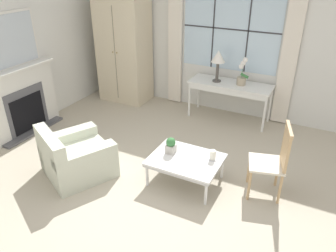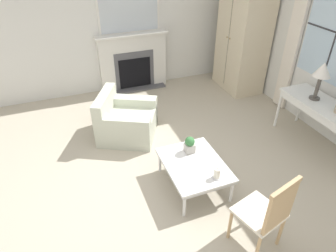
{
  "view_description": "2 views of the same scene",
  "coord_description": "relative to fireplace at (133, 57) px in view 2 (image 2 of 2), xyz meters",
  "views": [
    {
      "loc": [
        1.76,
        -2.99,
        2.86
      ],
      "look_at": [
        -0.09,
        0.64,
        0.71
      ],
      "focal_mm": 35.0,
      "sensor_mm": 36.0,
      "label": 1
    },
    {
      "loc": [
        2.91,
        -0.92,
        2.94
      ],
      "look_at": [
        -0.1,
        0.24,
        0.79
      ],
      "focal_mm": 32.0,
      "sensor_mm": 36.0,
      "label": 2
    }
  ],
  "objects": [
    {
      "name": "ground_plane",
      "position": [
        2.91,
        -0.53,
        -0.69
      ],
      "size": [
        14.0,
        14.0,
        0.0
      ],
      "primitive_type": "plane",
      "color": "#B2A893"
    },
    {
      "name": "wall_left",
      "position": [
        -0.12,
        0.07,
        0.71
      ],
      "size": [
        0.06,
        7.2,
        2.8
      ],
      "primitive_type": "cube",
      "color": "silver",
      "rests_on": "ground_plane"
    },
    {
      "name": "fireplace",
      "position": [
        0.0,
        0.0,
        0.0
      ],
      "size": [
        0.34,
        1.48,
        2.06
      ],
      "color": "#515156",
      "rests_on": "ground_plane"
    },
    {
      "name": "armoire",
      "position": [
        0.78,
        2.09,
        0.46
      ],
      "size": [
        1.09,
        0.71,
        2.29
      ],
      "color": "beige",
      "rests_on": "ground_plane"
    },
    {
      "name": "console_table",
      "position": [
        3.1,
        2.13,
        -0.04
      ],
      "size": [
        1.53,
        0.56,
        0.73
      ],
      "color": "white",
      "rests_on": "ground_plane"
    },
    {
      "name": "table_lamp",
      "position": [
        2.83,
        2.11,
        0.49
      ],
      "size": [
        0.26,
        0.26,
        0.59
      ],
      "color": "#4C4742",
      "rests_on": "console_table"
    },
    {
      "name": "armchair_upholstered",
      "position": [
        1.7,
        -0.61,
        -0.43
      ],
      "size": [
        1.16,
        1.17,
        0.75
      ],
      "color": "beige",
      "rests_on": "ground_plane"
    },
    {
      "name": "side_chair_wooden",
      "position": [
        4.3,
        0.21,
        -0.12
      ],
      "size": [
        0.54,
        0.54,
        1.01
      ],
      "color": "beige",
      "rests_on": "ground_plane"
    },
    {
      "name": "coffee_table",
      "position": [
        3.18,
        -0.07,
        -0.34
      ],
      "size": [
        0.96,
        0.75,
        0.38
      ],
      "color": "silver",
      "rests_on": "ground_plane"
    },
    {
      "name": "potted_plant_small",
      "position": [
        2.93,
        -0.03,
        -0.18
      ],
      "size": [
        0.13,
        0.13,
        0.24
      ],
      "color": "#BCB7AD",
      "rests_on": "coffee_table"
    },
    {
      "name": "pillar_candle",
      "position": [
        3.52,
        0.07,
        -0.24
      ],
      "size": [
        0.11,
        0.11,
        0.16
      ],
      "color": "silver",
      "rests_on": "coffee_table"
    }
  ]
}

